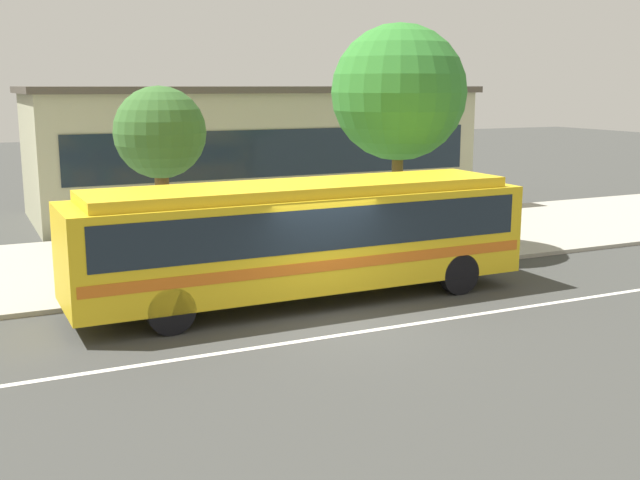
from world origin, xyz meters
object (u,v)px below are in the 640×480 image
(transit_bus, at_px, (303,233))
(pedestrian_waiting_near_sign, at_px, (156,248))
(pedestrian_walking_along_curb, at_px, (206,239))
(street_tree_near_stop, at_px, (160,135))
(bus_stop_sign, at_px, (421,206))
(street_tree_mid_block, at_px, (399,93))

(transit_bus, height_order, pedestrian_waiting_near_sign, transit_bus)
(pedestrian_walking_along_curb, bearing_deg, street_tree_near_stop, 110.22)
(transit_bus, relative_size, bus_stop_sign, 4.44)
(bus_stop_sign, bearing_deg, pedestrian_waiting_near_sign, 179.58)
(pedestrian_waiting_near_sign, xyz_separation_m, bus_stop_sign, (7.42, -0.05, 0.55))
(street_tree_near_stop, bearing_deg, pedestrian_walking_along_curb, -69.78)
(bus_stop_sign, bearing_deg, transit_bus, -155.91)
(pedestrian_waiting_near_sign, height_order, street_tree_mid_block, street_tree_mid_block)
(pedestrian_walking_along_curb, bearing_deg, bus_stop_sign, -7.49)
(street_tree_mid_block, bearing_deg, transit_bus, -142.06)
(pedestrian_waiting_near_sign, distance_m, pedestrian_walking_along_curb, 1.63)
(transit_bus, xyz_separation_m, pedestrian_walking_along_curb, (-1.49, 2.78, -0.53))
(pedestrian_waiting_near_sign, relative_size, street_tree_mid_block, 0.26)
(pedestrian_walking_along_curb, height_order, street_tree_near_stop, street_tree_near_stop)
(pedestrian_walking_along_curb, height_order, bus_stop_sign, bus_stop_sign)
(transit_bus, bearing_deg, street_tree_near_stop, 115.18)
(pedestrian_walking_along_curb, xyz_separation_m, bus_stop_sign, (5.96, -0.78, 0.59))
(street_tree_near_stop, height_order, street_tree_mid_block, street_tree_mid_block)
(street_tree_near_stop, xyz_separation_m, street_tree_mid_block, (6.83, -0.88, 1.07))
(pedestrian_walking_along_curb, distance_m, street_tree_near_stop, 3.19)
(pedestrian_walking_along_curb, xyz_separation_m, street_tree_mid_block, (6.18, 0.87, 3.66))
(bus_stop_sign, height_order, street_tree_mid_block, street_tree_mid_block)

